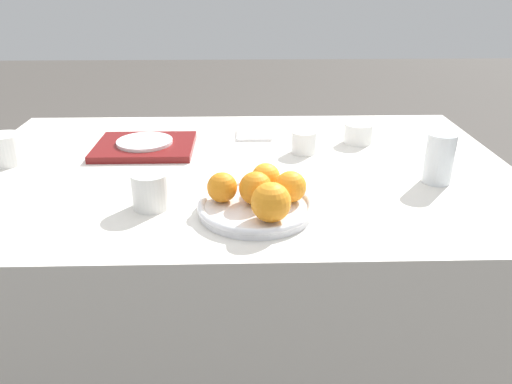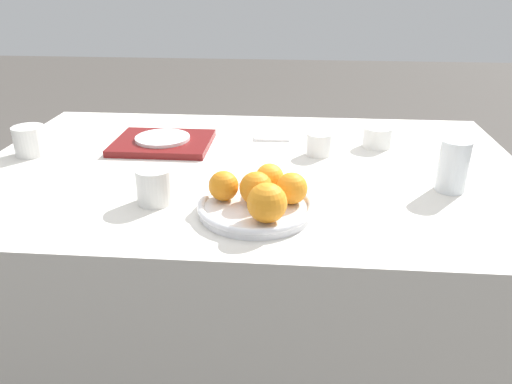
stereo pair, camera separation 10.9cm
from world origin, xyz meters
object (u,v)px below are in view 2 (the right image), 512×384
Objects in this scene: fruit_platter at (256,207)px; orange_4 at (224,186)px; cup_0 at (319,144)px; napkin at (273,135)px; water_glass at (453,166)px; serving_tray at (163,143)px; cup_2 at (30,141)px; orange_3 at (270,178)px; cup_1 at (377,137)px; orange_1 at (292,188)px; cup_3 at (155,186)px; orange_2 at (267,203)px; orange_0 at (256,188)px; side_plate at (163,138)px.

orange_4 reaches higher than fruit_platter.
cup_0 reaches higher than napkin.
orange_4 is at bearing -165.62° from water_glass.
serving_tray is 0.38m from cup_2.
cup_2 is at bearing 161.24° from orange_3.
orange_4 is 0.60m from cup_1.
cup_0 is at bearing -49.73° from napkin.
orange_4 is 0.43m from cup_0.
orange_1 is at bearing 13.64° from fruit_platter.
cup_0 is at bearing 58.12° from orange_4.
orange_3 and orange_4 have the same top height.
cup_3 is at bearing -169.75° from water_glass.
cup_0 is 0.84× the size of cup_1.
cup_3 is at bearing 157.92° from orange_2.
cup_0 is at bearing 75.13° from orange_2.
cup_1 is at bearing 8.56° from cup_2.
water_glass is at bearing 18.11° from orange_0.
side_plate is 0.65m from cup_1.
cup_1 is at bearing 61.02° from orange_1.
cup_1 reaches higher than serving_tray.
orange_2 is at bearing -54.99° from serving_tray.
side_plate is 1.38× the size of napkin.
orange_2 reaches higher than napkin.
orange_1 is at bearing -45.59° from serving_tray.
orange_1 is at bearing 62.01° from orange_2.
cup_3 is (-0.38, -0.35, 0.01)m from cup_0.
cup_0 is (0.47, -0.04, 0.02)m from serving_tray.
side_plate is (-0.24, 0.40, -0.03)m from orange_4.
orange_3 is 0.44m from water_glass.
orange_1 is (0.08, 0.01, -0.00)m from orange_0.
orange_2 reaches higher than cup_1.
orange_1 is at bearing -118.98° from cup_1.
cup_3 is at bearing -142.25° from cup_1.
cup_0 reaches higher than side_plate.
cup_3 is (-0.56, -0.44, 0.01)m from cup_1.
water_glass reaches higher than cup_3.
water_glass is at bearing 28.33° from orange_2.
cup_0 is 0.85× the size of cup_3.
cup_3 is (-0.31, 0.02, -0.01)m from orange_1.
orange_0 is 0.07m from orange_3.
orange_3 is at bearing 69.84° from orange_0.
cup_2 is (-0.71, 0.39, -0.02)m from orange_2.
side_plate is 1.95× the size of cup_3.
orange_1 reaches higher than cup_2.
side_plate is 0.40m from cup_3.
fruit_platter is 3.05× the size of cup_1.
orange_2 is 1.17× the size of cup_0.
side_plate is at bearing 127.00° from fruit_platter.
fruit_platter is 0.24m from cup_3.
orange_0 reaches higher than orange_4.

